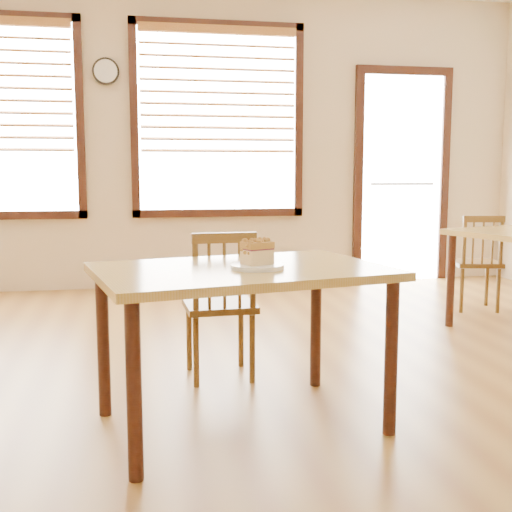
{
  "coord_description": "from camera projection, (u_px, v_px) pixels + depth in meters",
  "views": [
    {
      "loc": [
        -0.56,
        -2.61,
        1.19
      ],
      "look_at": [
        -0.02,
        0.23,
        0.8
      ],
      "focal_mm": 45.0,
      "sensor_mm": 36.0,
      "label": 1
    }
  ],
  "objects": [
    {
      "name": "cafe_chair_main",
      "position": [
        220.0,
        304.0,
        3.65
      ],
      "size": [
        0.41,
        0.41,
        0.87
      ],
      "rotation": [
        0.0,
        0.0,
        3.18
      ],
      "color": "brown",
      "rests_on": "ground"
    },
    {
      "name": "ground",
      "position": [
        270.0,
        445.0,
        2.8
      ],
      "size": [
        8.0,
        8.0,
        0.0
      ],
      "primitive_type": "plane",
      "color": "olive"
    },
    {
      "name": "room_shell",
      "position": [
        272.0,
        9.0,
        2.56
      ],
      "size": [
        8.0,
        8.0,
        8.0
      ],
      "color": "beige",
      "rests_on": "ground"
    },
    {
      "name": "cake_slice",
      "position": [
        257.0,
        252.0,
        2.88
      ],
      "size": [
        0.16,
        0.14,
        0.12
      ],
      "rotation": [
        0.0,
        0.0,
        0.39
      ],
      "color": "#FFE090",
      "rests_on": "plate"
    },
    {
      "name": "cafe_table_main",
      "position": [
        241.0,
        286.0,
        2.94
      ],
      "size": [
        1.44,
        1.11,
        0.75
      ],
      "rotation": [
        0.0,
        0.0,
        0.2
      ],
      "color": "#B18F45",
      "rests_on": "ground"
    },
    {
      "name": "window_right",
      "position": [
        218.0,
        109.0,
        6.49
      ],
      "size": [
        1.76,
        0.1,
        1.96
      ],
      "color": "white",
      "rests_on": "room_shell"
    },
    {
      "name": "wall_clock",
      "position": [
        106.0,
        71.0,
        6.22
      ],
      "size": [
        0.26,
        0.05,
        0.26
      ],
      "color": "black",
      "rests_on": "room_shell"
    },
    {
      "name": "cafe_chair_second",
      "position": [
        477.0,
        262.0,
        5.47
      ],
      "size": [
        0.45,
        0.45,
        0.83
      ],
      "rotation": [
        0.0,
        0.0,
        2.92
      ],
      "color": "brown",
      "rests_on": "ground"
    },
    {
      "name": "plate",
      "position": [
        257.0,
        267.0,
        2.89
      ],
      "size": [
        0.24,
        0.24,
        0.02
      ],
      "color": "white",
      "rests_on": "cafe_table_main"
    },
    {
      "name": "entry_door",
      "position": [
        402.0,
        170.0,
        6.94
      ],
      "size": [
        1.08,
        0.06,
        2.29
      ],
      "color": "white",
      "rests_on": "ground"
    }
  ]
}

